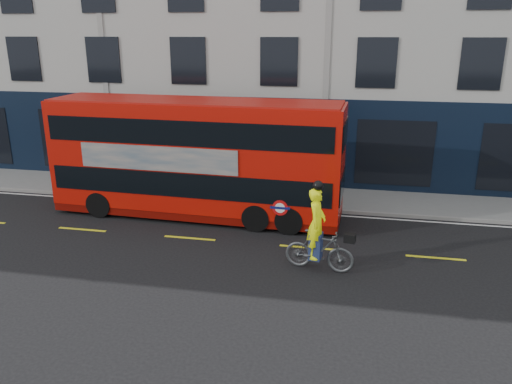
# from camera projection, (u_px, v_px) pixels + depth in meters

# --- Properties ---
(ground) EXTENTS (120.00, 120.00, 0.00)m
(ground) POSITION_uv_depth(u_px,v_px,m) (302.00, 268.00, 14.82)
(ground) COLOR black
(ground) RESTS_ON ground
(pavement) EXTENTS (60.00, 3.00, 0.12)m
(pavement) POSITION_uv_depth(u_px,v_px,m) (319.00, 198.00, 20.88)
(pavement) COLOR gray
(pavement) RESTS_ON ground
(kerb) EXTENTS (60.00, 0.12, 0.13)m
(kerb) POSITION_uv_depth(u_px,v_px,m) (316.00, 210.00, 19.47)
(kerb) COLOR gray
(kerb) RESTS_ON ground
(building_terrace) EXTENTS (50.00, 10.07, 15.00)m
(building_terrace) POSITION_uv_depth(u_px,v_px,m) (335.00, 15.00, 24.63)
(building_terrace) COLOR #A8A69E
(building_terrace) RESTS_ON ground
(road_edge_line) EXTENTS (58.00, 0.10, 0.01)m
(road_edge_line) POSITION_uv_depth(u_px,v_px,m) (315.00, 214.00, 19.21)
(road_edge_line) COLOR silver
(road_edge_line) RESTS_ON ground
(lane_dashes) EXTENTS (58.00, 0.12, 0.01)m
(lane_dashes) POSITION_uv_depth(u_px,v_px,m) (307.00, 247.00, 16.22)
(lane_dashes) COLOR yellow
(lane_dashes) RESTS_ON ground
(bus) EXTENTS (10.95, 2.89, 4.38)m
(bus) POSITION_uv_depth(u_px,v_px,m) (197.00, 158.00, 18.50)
(bus) COLOR #BD1007
(bus) RESTS_ON ground
(cyclist) EXTENTS (2.11, 0.88, 2.73)m
(cyclist) POSITION_uv_depth(u_px,v_px,m) (318.00, 241.00, 14.46)
(cyclist) COLOR #4B4F51
(cyclist) RESTS_ON ground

